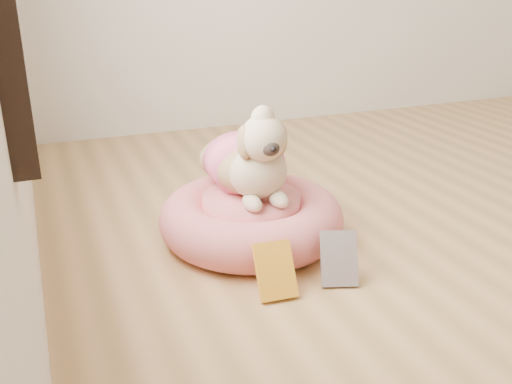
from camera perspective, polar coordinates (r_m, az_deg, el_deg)
name	(u,v)px	position (r m, az deg, el deg)	size (l,w,h in m)	color
pet_bed	(251,218)	(2.25, -0.47, -2.64)	(0.72, 0.72, 0.19)	#D75469
dog	(249,145)	(2.18, -0.73, 4.68)	(0.36, 0.52, 0.38)	brown
book_yellow	(275,271)	(1.89, 1.93, -7.85)	(0.13, 0.02, 0.19)	yellow
book_white	(339,258)	(1.98, 8.30, -6.59)	(0.12, 0.02, 0.19)	silver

